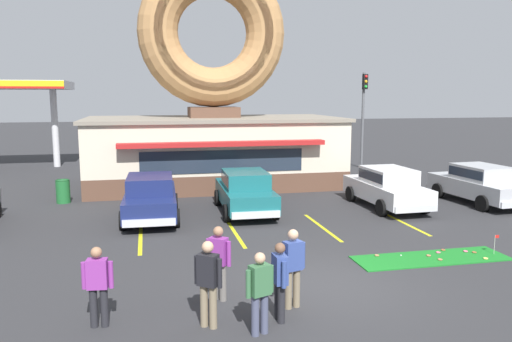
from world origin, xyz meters
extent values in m
plane|color=#2D2D30|center=(0.00, 0.00, 0.00)|extent=(160.00, 160.00, 0.00)
cube|color=brown|center=(-0.78, 14.00, 0.45)|extent=(12.00, 6.00, 0.90)
cube|color=beige|center=(-0.78, 14.00, 2.05)|extent=(12.00, 6.00, 2.30)
cube|color=gray|center=(-0.78, 14.00, 3.28)|extent=(12.30, 6.30, 0.16)
cube|color=#B21E1E|center=(-0.78, 10.70, 2.35)|extent=(9.00, 0.60, 0.20)
cube|color=#232D3D|center=(-0.78, 10.98, 1.55)|extent=(7.20, 0.03, 1.00)
cube|color=brown|center=(-0.78, 14.00, 3.61)|extent=(2.40, 1.80, 0.50)
torus|color=#B27F4C|center=(-0.78, 14.00, 7.41)|extent=(7.10, 1.90, 7.10)
torus|color=#9E6B42|center=(-0.78, 13.57, 7.41)|extent=(6.25, 1.05, 6.24)
cube|color=#197523|center=(3.45, 1.22, 0.01)|extent=(4.29, 1.24, 0.03)
torus|color=#A5724C|center=(3.45, 1.35, 0.05)|extent=(0.13, 0.13, 0.04)
torus|color=#A5724C|center=(2.07, 1.67, 0.05)|extent=(0.13, 0.13, 0.04)
torus|color=#E5C666|center=(4.83, 0.79, 0.05)|extent=(0.13, 0.13, 0.04)
torus|color=#D8667F|center=(4.69, 1.47, 0.05)|extent=(0.13, 0.13, 0.04)
torus|color=brown|center=(4.87, 1.34, 0.05)|extent=(0.13, 0.13, 0.04)
torus|color=#A5724C|center=(3.57, 0.98, 0.05)|extent=(0.13, 0.13, 0.04)
torus|color=brown|center=(4.14, 1.72, 0.05)|extent=(0.13, 0.13, 0.04)
torus|color=#D8667F|center=(3.87, 1.54, 0.05)|extent=(0.13, 0.13, 0.04)
sphere|color=white|center=(2.71, 1.51, 0.05)|extent=(0.04, 0.04, 0.04)
cylinder|color=silver|center=(5.34, 1.13, 0.31)|extent=(0.01, 0.01, 0.55)
cube|color=red|center=(5.40, 1.13, 0.53)|extent=(0.12, 0.01, 0.08)
cube|color=#196066|center=(-0.45, 7.74, 0.66)|extent=(1.87, 4.44, 0.68)
cube|color=#196066|center=(-0.45, 7.59, 1.30)|extent=(1.61, 2.14, 0.60)
cube|color=#232D3D|center=(-0.45, 7.59, 1.32)|extent=(1.63, 2.05, 0.36)
cube|color=silver|center=(-0.39, 9.97, 0.42)|extent=(1.67, 0.14, 0.24)
cube|color=silver|center=(-0.51, 5.51, 0.42)|extent=(1.67, 0.14, 0.24)
cylinder|color=black|center=(-1.30, 9.12, 0.32)|extent=(0.24, 0.65, 0.64)
cylinder|color=black|center=(0.46, 9.08, 0.32)|extent=(0.24, 0.65, 0.64)
cylinder|color=black|center=(-1.36, 6.40, 0.32)|extent=(0.24, 0.65, 0.64)
cylinder|color=black|center=(0.40, 6.35, 0.32)|extent=(0.24, 0.65, 0.64)
cube|color=silver|center=(5.20, 7.37, 0.66)|extent=(1.85, 4.44, 0.68)
cube|color=silver|center=(5.21, 7.22, 1.30)|extent=(1.60, 2.13, 0.60)
cube|color=#232D3D|center=(5.21, 7.22, 1.32)|extent=(1.63, 2.05, 0.36)
cube|color=silver|center=(5.16, 9.60, 0.42)|extent=(1.67, 0.14, 0.24)
cube|color=silver|center=(5.25, 5.14, 0.42)|extent=(1.67, 0.14, 0.24)
cylinder|color=black|center=(4.29, 8.72, 0.32)|extent=(0.23, 0.64, 0.64)
cylinder|color=black|center=(6.05, 8.75, 0.32)|extent=(0.23, 0.64, 0.64)
cylinder|color=black|center=(4.35, 5.99, 0.32)|extent=(0.23, 0.64, 0.64)
cylinder|color=black|center=(6.11, 6.03, 0.32)|extent=(0.23, 0.64, 0.64)
cube|color=navy|center=(-3.97, 7.43, 0.66)|extent=(1.91, 4.46, 0.68)
cube|color=navy|center=(-3.98, 7.28, 1.30)|extent=(1.63, 2.15, 0.60)
cube|color=#232D3D|center=(-3.98, 7.28, 1.32)|extent=(1.65, 2.07, 0.36)
cube|color=silver|center=(-3.90, 9.66, 0.42)|extent=(1.67, 0.16, 0.24)
cube|color=silver|center=(-4.05, 5.20, 0.42)|extent=(1.67, 0.16, 0.24)
cylinder|color=black|center=(-4.80, 8.82, 0.32)|extent=(0.24, 0.65, 0.64)
cylinder|color=black|center=(-3.05, 8.76, 0.32)|extent=(0.24, 0.65, 0.64)
cylinder|color=black|center=(-4.90, 6.10, 0.32)|extent=(0.24, 0.65, 0.64)
cylinder|color=black|center=(-3.14, 6.04, 0.32)|extent=(0.24, 0.65, 0.64)
cube|color=#B2B5BA|center=(9.27, 7.27, 0.66)|extent=(2.06, 4.51, 0.68)
cube|color=#B2B5BA|center=(9.28, 7.12, 1.30)|extent=(1.70, 2.20, 0.60)
cube|color=#232D3D|center=(9.28, 7.12, 1.32)|extent=(1.72, 2.12, 0.36)
cube|color=silver|center=(9.12, 9.50, 0.42)|extent=(1.67, 0.22, 0.24)
cylinder|color=black|center=(8.30, 8.57, 0.32)|extent=(0.26, 0.65, 0.64)
cylinder|color=black|center=(10.05, 8.69, 0.32)|extent=(0.26, 0.65, 0.64)
cylinder|color=black|center=(8.49, 5.85, 0.32)|extent=(0.26, 0.65, 0.64)
cylinder|color=#232328|center=(-1.59, -1.45, 0.39)|extent=(0.15, 0.15, 0.78)
cylinder|color=#232328|center=(-1.58, -1.65, 0.39)|extent=(0.15, 0.15, 0.78)
cube|color=#33478C|center=(-1.58, -1.55, 1.07)|extent=(0.26, 0.39, 0.57)
cylinder|color=#33478C|center=(-1.60, -1.30, 1.04)|extent=(0.10, 0.10, 0.53)
cylinder|color=#33478C|center=(-1.57, -1.80, 1.04)|extent=(0.10, 0.10, 0.53)
sphere|color=brown|center=(-1.58, -1.55, 1.49)|extent=(0.21, 0.21, 0.21)
cylinder|color=#7F7056|center=(-2.91, -1.59, 0.42)|extent=(0.15, 0.15, 0.84)
cylinder|color=#7F7056|center=(-3.07, -1.47, 0.42)|extent=(0.15, 0.15, 0.84)
cube|color=black|center=(-2.99, -1.53, 1.15)|extent=(0.45, 0.42, 0.61)
cylinder|color=black|center=(-2.79, -1.68, 1.12)|extent=(0.10, 0.10, 0.56)
cylinder|color=black|center=(-3.18, -1.38, 1.12)|extent=(0.10, 0.10, 0.56)
sphere|color=tan|center=(-2.99, -1.53, 1.60)|extent=(0.23, 0.23, 0.23)
cylinder|color=#474C66|center=(-2.18, -2.06, 0.39)|extent=(0.15, 0.15, 0.77)
cylinder|color=#474C66|center=(-2.00, -1.99, 0.39)|extent=(0.15, 0.15, 0.77)
cube|color=#386B42|center=(-2.09, -2.02, 1.06)|extent=(0.44, 0.36, 0.57)
cylinder|color=#386B42|center=(-2.33, -2.11, 1.03)|extent=(0.10, 0.10, 0.52)
cylinder|color=#386B42|center=(-1.86, -1.93, 1.03)|extent=(0.10, 0.10, 0.52)
sphere|color=tan|center=(-2.09, -2.02, 1.48)|extent=(0.21, 0.21, 0.21)
cylinder|color=slate|center=(-2.69, -0.23, 0.40)|extent=(0.15, 0.15, 0.81)
cylinder|color=slate|center=(-2.53, -0.35, 0.40)|extent=(0.15, 0.15, 0.81)
cube|color=#8C3393|center=(-2.61, -0.29, 1.10)|extent=(0.45, 0.42, 0.59)
cylinder|color=#8C3393|center=(-2.81, -0.14, 1.07)|extent=(0.10, 0.10, 0.54)
cylinder|color=#8C3393|center=(-2.41, -0.44, 1.07)|extent=(0.10, 0.10, 0.54)
sphere|color=#9E7051|center=(-2.61, -0.29, 1.54)|extent=(0.22, 0.22, 0.22)
cylinder|color=#232328|center=(-4.94, -1.07, 0.39)|extent=(0.15, 0.15, 0.78)
cylinder|color=#232328|center=(-5.14, -1.05, 0.39)|extent=(0.15, 0.15, 0.78)
cube|color=#8C3393|center=(-5.04, -1.06, 1.06)|extent=(0.41, 0.28, 0.57)
cylinder|color=#8C3393|center=(-4.79, -1.09, 1.04)|extent=(0.10, 0.10, 0.52)
cylinder|color=#8C3393|center=(-5.29, -1.03, 1.04)|extent=(0.10, 0.10, 0.52)
sphere|color=#9E7051|center=(-5.04, -1.06, 1.48)|extent=(0.21, 0.21, 0.21)
cylinder|color=#7F7056|center=(-1.07, -0.99, 0.41)|extent=(0.15, 0.15, 0.83)
cylinder|color=#7F7056|center=(-1.26, -1.04, 0.41)|extent=(0.15, 0.15, 0.83)
cube|color=#33478C|center=(-1.16, -1.01, 1.13)|extent=(0.43, 0.34, 0.61)
cylinder|color=#33478C|center=(-0.92, -0.95, 1.10)|extent=(0.10, 0.10, 0.56)
cylinder|color=#33478C|center=(-1.40, -1.08, 1.10)|extent=(0.10, 0.10, 0.56)
sphere|color=tan|center=(-1.16, -1.01, 1.58)|extent=(0.22, 0.22, 0.22)
cylinder|color=#1E662D|center=(-7.50, 11.00, 0.47)|extent=(0.56, 0.56, 0.95)
torus|color=#123D1B|center=(-7.50, 11.00, 0.95)|extent=(0.57, 0.57, 0.05)
cylinder|color=#595B60|center=(8.92, 17.95, 2.90)|extent=(0.16, 0.16, 5.80)
cube|color=black|center=(8.92, 17.77, 5.25)|extent=(0.28, 0.24, 0.90)
sphere|color=red|center=(8.92, 17.65, 5.55)|extent=(0.18, 0.18, 0.18)
sphere|color=orange|center=(8.92, 17.65, 5.25)|extent=(0.18, 0.18, 0.18)
sphere|color=green|center=(8.92, 17.65, 4.95)|extent=(0.18, 0.18, 0.18)
cylinder|color=silver|center=(-9.59, 22.46, 2.40)|extent=(0.40, 0.40, 4.80)
cube|color=yellow|center=(-4.33, 5.00, 0.00)|extent=(0.12, 3.60, 0.01)
cube|color=yellow|center=(-1.33, 5.00, 0.00)|extent=(0.12, 3.60, 0.01)
cube|color=yellow|center=(1.67, 5.00, 0.00)|extent=(0.12, 3.60, 0.01)
cube|color=yellow|center=(4.67, 5.00, 0.00)|extent=(0.12, 3.60, 0.01)
camera|label=1|loc=(-4.04, -10.55, 4.40)|focal=35.00mm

